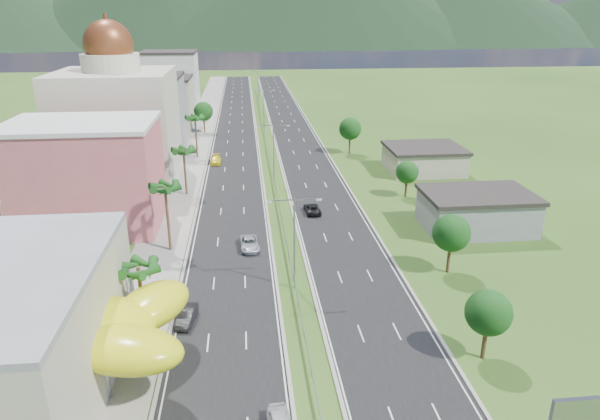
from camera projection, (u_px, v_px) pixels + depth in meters
name	position (u px, v px, depth m)	size (l,w,h in m)	color
ground	(304.00, 337.00, 52.41)	(500.00, 500.00, 0.00)	#2D5119
road_left	(235.00, 136.00, 135.47)	(11.00, 260.00, 0.04)	black
road_right	(294.00, 135.00, 136.93)	(11.00, 260.00, 0.04)	black
sidewalk_left	(198.00, 137.00, 134.53)	(7.00, 260.00, 0.12)	gray
median_guardrail	(268.00, 151.00, 119.22)	(0.10, 216.06, 0.76)	gray
streetlight_median_b	(294.00, 234.00, 59.34)	(6.04, 0.25, 11.00)	gray
streetlight_median_c	(274.00, 148.00, 96.59)	(6.04, 0.25, 11.00)	gray
streetlight_median_d	(264.00, 106.00, 138.49)	(6.04, 0.25, 11.00)	gray
streetlight_median_e	(258.00, 84.00, 180.39)	(6.04, 0.25, 11.00)	gray
lime_canopy	(74.00, 328.00, 44.98)	(18.00, 15.00, 7.40)	yellow
pink_shophouse	(86.00, 177.00, 76.84)	(20.00, 15.00, 15.00)	#D3566D
domed_building	(117.00, 120.00, 96.90)	(20.00, 20.00, 28.70)	beige
midrise_grey	(147.00, 113.00, 121.46)	(16.00, 15.00, 16.00)	gray
midrise_beige	(161.00, 104.00, 142.47)	(16.00, 15.00, 13.00)	#BBB49A
midrise_white	(171.00, 84.00, 163.01)	(16.00, 15.00, 18.00)	silver
billboard	(586.00, 419.00, 35.74)	(5.20, 0.35, 6.20)	gray
shed_near	(476.00, 213.00, 77.53)	(15.00, 10.00, 5.00)	gray
shed_far	(424.00, 160.00, 105.76)	(14.00, 12.00, 4.40)	#BBB49A
palm_tree_b	(139.00, 271.00, 50.28)	(3.60, 3.60, 8.10)	#47301C
palm_tree_c	(165.00, 190.00, 68.40)	(3.60, 3.60, 9.60)	#47301C
palm_tree_d	(184.00, 152.00, 90.15)	(3.60, 3.60, 8.60)	#47301C
palm_tree_e	(195.00, 120.00, 113.16)	(3.60, 3.60, 9.40)	#47301C
leafy_tree_lfar	(203.00, 112.00, 137.39)	(4.90, 4.90, 8.05)	#47301C
leafy_tree_ra	(489.00, 313.00, 47.63)	(4.20, 4.20, 6.90)	#47301C
leafy_tree_rb	(451.00, 233.00, 63.61)	(4.55, 4.55, 7.47)	#47301C
leafy_tree_rc	(407.00, 172.00, 90.25)	(3.85, 3.85, 6.33)	#47301C
leafy_tree_rd	(350.00, 129.00, 117.37)	(4.90, 4.90, 8.05)	#47301C
mountain_ridge	(315.00, 46.00, 477.25)	(860.00, 140.00, 90.00)	black
car_dark_left	(186.00, 316.00, 54.65)	(1.55, 4.44, 1.46)	black
car_silver_mid_left	(249.00, 243.00, 71.55)	(2.40, 5.21, 1.45)	#AEB1B6
car_yellow_far_left	(216.00, 160.00, 111.41)	(2.09, 5.13, 1.49)	yellow
car_dark_far_right	(312.00, 209.00, 84.26)	(2.22, 4.82, 1.34)	black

